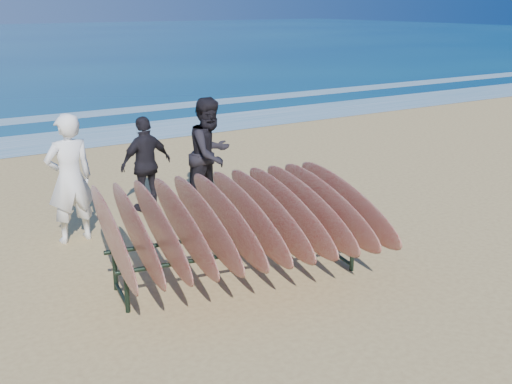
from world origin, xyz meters
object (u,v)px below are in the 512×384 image
Objects in this scene: surfboard_rack at (237,217)px; person_dark_a at (210,154)px; person_dark_b at (146,164)px; person_white at (70,178)px.

person_dark_a is (1.14, 2.73, 0.11)m from surfboard_rack.
person_dark_b reaches higher than surfboard_rack.
person_white is 1.00× the size of person_dark_a.
person_dark_a reaches higher than person_white.
person_dark_a is at bearing -177.17° from person_white.
person_dark_a reaches higher than person_dark_b.
person_white is 1.69m from person_dark_b.
person_dark_b is (-0.93, 0.54, -0.15)m from person_dark_a.
person_dark_a is (2.43, 0.22, 0.00)m from person_white.
surfboard_rack is 1.87× the size of person_dark_a.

